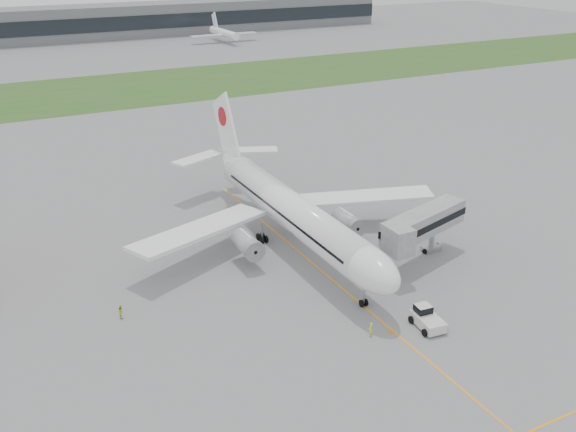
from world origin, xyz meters
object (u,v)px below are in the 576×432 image
airliner (288,207)px  jet_bridge (420,225)px  ground_crew_near (371,329)px  pushback_tug (427,318)px

airliner → jet_bridge: bearing=-46.2°
airliner → jet_bridge: (13.00, -13.56, -0.12)m
jet_bridge → ground_crew_near: jet_bridge is taller
ground_crew_near → airliner: bearing=-138.4°
pushback_tug → airliner: bearing=104.7°
ground_crew_near → jet_bridge: bearing=174.8°
pushback_tug → ground_crew_near: 6.94m
airliner → jet_bridge: size_ratio=3.43×
airliner → jet_bridge: 18.79m
ground_crew_near → pushback_tug: bearing=127.1°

